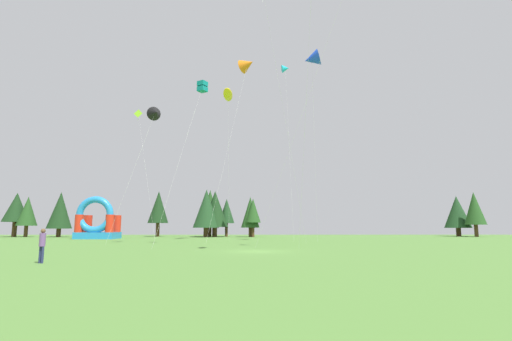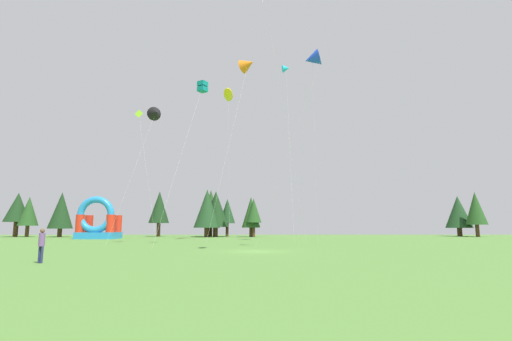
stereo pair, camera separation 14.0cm
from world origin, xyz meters
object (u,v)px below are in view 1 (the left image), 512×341
kite_teal_box (202,87)px  person_midfield (42,243)px  kite_blue_delta (312,59)px  kite_black_delta (155,113)px  inflatable_yellow_castle (97,224)px  kite_yellow_parafoil (228,95)px  kite_lime_diamond (139,115)px  kite_orange_delta (247,64)px  kite_cyan_delta (285,69)px

kite_teal_box → person_midfield: bearing=-107.8°
kite_blue_delta → person_midfield: (-19.25, -26.05, -22.46)m
kite_blue_delta → person_midfield: kite_blue_delta is taller
kite_black_delta → inflatable_yellow_castle: 25.94m
kite_black_delta → kite_yellow_parafoil: 13.44m
kite_lime_diamond → inflatable_yellow_castle: (-4.68, -3.66, -18.73)m
person_midfield → inflatable_yellow_castle: size_ratio=0.28×
kite_orange_delta → kite_lime_diamond: kite_orange_delta is taller
kite_blue_delta → kite_cyan_delta: bearing=101.8°
inflatable_yellow_castle → kite_lime_diamond: bearing=38.0°
kite_cyan_delta → inflatable_yellow_castle: 38.78m
person_midfield → kite_cyan_delta: bearing=87.2°
kite_yellow_parafoil → inflatable_yellow_castle: bearing=156.7°
kite_orange_delta → kite_yellow_parafoil: kite_orange_delta is taller
kite_blue_delta → kite_cyan_delta: 12.17m
kite_black_delta → kite_teal_box: bearing=-25.7°
kite_orange_delta → kite_lime_diamond: bearing=147.2°
kite_orange_delta → person_midfield: bearing=-109.0°
kite_teal_box → kite_lime_diamond: bearing=119.7°
kite_teal_box → kite_yellow_parafoil: size_ratio=0.83×
kite_black_delta → kite_cyan_delta: 26.07m
kite_cyan_delta → kite_yellow_parafoil: kite_cyan_delta is taller
kite_orange_delta → person_midfield: size_ratio=14.27×
kite_cyan_delta → kite_yellow_parafoil: 12.84m
person_midfield → kite_orange_delta: bearing=92.5°
kite_lime_diamond → kite_orange_delta: bearing=-32.8°
kite_orange_delta → inflatable_yellow_castle: kite_orange_delta is taller
kite_teal_box → person_midfield: size_ratio=9.52×
kite_black_delta → kite_yellow_parafoil: (7.73, 9.49, 5.55)m
kite_lime_diamond → kite_yellow_parafoil: bearing=-38.0°
kite_teal_box → kite_blue_delta: 16.50m
kite_yellow_parafoil → kite_lime_diamond: bearing=142.0°
kite_yellow_parafoil → person_midfield: kite_yellow_parafoil is taller
person_midfield → inflatable_yellow_castle: 42.00m
kite_black_delta → kite_lime_diamond: kite_lime_diamond is taller
kite_teal_box → kite_orange_delta: bearing=69.4°
kite_lime_diamond → kite_yellow_parafoil: size_ratio=1.03×
kite_yellow_parafoil → person_midfield: (-8.06, -30.96, -19.26)m
kite_cyan_delta → inflatable_yellow_castle: (-29.73, 2.51, -24.78)m
kite_teal_box → kite_lime_diamond: size_ratio=0.81×
kite_teal_box → kite_yellow_parafoil: bearing=80.5°
kite_orange_delta → kite_blue_delta: 10.12m
kite_yellow_parafoil → person_midfield: size_ratio=11.52×
kite_blue_delta → person_midfield: bearing=-126.5°
kite_orange_delta → person_midfield: 40.95m
kite_yellow_parafoil → kite_blue_delta: bearing=-23.7°
kite_cyan_delta → kite_yellow_parafoil: size_ratio=1.31×
kite_blue_delta → kite_yellow_parafoil: kite_blue_delta is taller
inflatable_yellow_castle → kite_orange_delta: bearing=-19.9°
inflatable_yellow_castle → person_midfield: bearing=-72.2°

